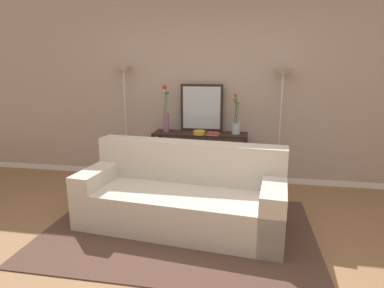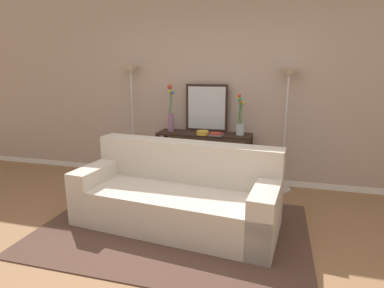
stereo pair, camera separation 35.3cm
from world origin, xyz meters
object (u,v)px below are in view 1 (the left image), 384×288
at_px(floor_lamp_right, 282,95).
at_px(vase_tall_flowers, 166,116).
at_px(book_stack, 213,134).
at_px(couch, 183,197).
at_px(wall_mirror, 202,108).
at_px(vase_short_flowers, 236,120).
at_px(console_table, 200,149).
at_px(book_row_under_console, 176,179).
at_px(floor_lamp_left, 124,91).
at_px(fruit_bowl, 199,133).

bearing_deg(floor_lamp_right, vase_tall_flowers, -177.81).
bearing_deg(book_stack, floor_lamp_right, 13.37).
height_order(couch, vase_tall_flowers, vase_tall_flowers).
xyz_separation_m(wall_mirror, vase_tall_flowers, (-0.51, -0.14, -0.11)).
bearing_deg(vase_tall_flowers, floor_lamp_right, 2.19).
relative_size(couch, vase_short_flowers, 3.96).
height_order(console_table, floor_lamp_right, floor_lamp_right).
distance_m(floor_lamp_right, vase_tall_flowers, 1.66).
height_order(wall_mirror, book_stack, wall_mirror).
distance_m(couch, book_row_under_console, 1.33).
bearing_deg(vase_tall_flowers, floor_lamp_left, 174.50).
relative_size(floor_lamp_left, book_stack, 9.23).
height_order(floor_lamp_left, book_row_under_console, floor_lamp_left).
xyz_separation_m(console_table, floor_lamp_left, (-1.16, 0.08, 0.82)).
height_order(couch, floor_lamp_left, floor_lamp_left).
bearing_deg(couch, floor_lamp_left, 130.87).
distance_m(floor_lamp_left, floor_lamp_right, 2.28).
relative_size(wall_mirror, book_stack, 3.66).
bearing_deg(console_table, vase_short_flowers, 2.00).
xyz_separation_m(floor_lamp_right, vase_short_flowers, (-0.61, -0.07, -0.35)).
bearing_deg(couch, vase_short_flowers, 68.06).
distance_m(couch, fruit_bowl, 1.24).
bearing_deg(floor_lamp_left, vase_short_flowers, -2.28).
bearing_deg(couch, book_stack, 79.60).
bearing_deg(floor_lamp_left, fruit_bowl, -10.08).
bearing_deg(vase_tall_flowers, couch, -68.22).
height_order(console_table, floor_lamp_left, floor_lamp_left).
bearing_deg(floor_lamp_left, couch, -49.13).
xyz_separation_m(floor_lamp_right, book_stack, (-0.92, -0.22, -0.53)).
height_order(console_table, vase_tall_flowers, vase_tall_flowers).
xyz_separation_m(vase_tall_flowers, vase_short_flowers, (1.02, -0.00, -0.04)).
bearing_deg(wall_mirror, book_stack, -55.18).
bearing_deg(console_table, wall_mirror, 92.01).
relative_size(floor_lamp_left, vase_short_flowers, 3.04).
relative_size(floor_lamp_left, book_row_under_console, 4.58).
bearing_deg(floor_lamp_right, book_stack, -166.63).
relative_size(couch, book_row_under_console, 5.98).
relative_size(vase_tall_flowers, book_stack, 3.63).
bearing_deg(floor_lamp_right, vase_short_flowers, -173.82).
distance_m(vase_short_flowers, book_stack, 0.38).
distance_m(console_table, book_row_under_console, 0.61).
relative_size(book_stack, book_row_under_console, 0.50).
height_order(console_table, book_row_under_console, console_table).
relative_size(couch, fruit_bowl, 13.13).
bearing_deg(wall_mirror, vase_short_flowers, -15.68).
xyz_separation_m(floor_lamp_right, book_row_under_console, (-1.48, -0.08, -1.28)).
relative_size(floor_lamp_left, wall_mirror, 2.52).
bearing_deg(book_stack, console_table, 146.12).
bearing_deg(vase_tall_flowers, fruit_bowl, -15.60).
relative_size(floor_lamp_right, wall_mirror, 2.46).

